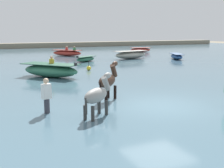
{
  "coord_description": "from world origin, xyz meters",
  "views": [
    {
      "loc": [
        -6.41,
        -9.52,
        3.3
      ],
      "look_at": [
        -0.91,
        2.55,
        0.85
      ],
      "focal_mm": 46.73,
      "sensor_mm": 36.0,
      "label": 1
    }
  ],
  "objects_px": {
    "boat_near_starboard": "(86,59)",
    "horse_trailing_grey": "(97,96)",
    "boat_mid_outer": "(67,53)",
    "boat_mid_channel": "(51,70)",
    "person_onlooker_left": "(47,99)",
    "boat_distant_west": "(140,50)",
    "channel_buoy": "(89,68)",
    "horse_lead_dark_bay": "(108,82)",
    "boat_far_offshore": "(131,55)",
    "boat_distant_east": "(177,56)"
  },
  "relations": [
    {
      "from": "boat_near_starboard",
      "to": "horse_trailing_grey",
      "type": "bearing_deg",
      "value": -108.15
    },
    {
      "from": "boat_mid_outer",
      "to": "boat_mid_channel",
      "type": "bearing_deg",
      "value": -109.67
    },
    {
      "from": "horse_trailing_grey",
      "to": "person_onlooker_left",
      "type": "bearing_deg",
      "value": 141.66
    },
    {
      "from": "boat_distant_west",
      "to": "person_onlooker_left",
      "type": "bearing_deg",
      "value": -126.34
    },
    {
      "from": "person_onlooker_left",
      "to": "boat_mid_channel",
      "type": "bearing_deg",
      "value": 76.29
    },
    {
      "from": "horse_trailing_grey",
      "to": "channel_buoy",
      "type": "relative_size",
      "value": 2.33
    },
    {
      "from": "boat_distant_west",
      "to": "horse_lead_dark_bay",
      "type": "bearing_deg",
      "value": -122.83
    },
    {
      "from": "boat_far_offshore",
      "to": "boat_near_starboard",
      "type": "xyz_separation_m",
      "value": [
        -5.35,
        -0.87,
        -0.16
      ]
    },
    {
      "from": "boat_distant_east",
      "to": "horse_lead_dark_bay",
      "type": "bearing_deg",
      "value": -135.32
    },
    {
      "from": "boat_mid_outer",
      "to": "person_onlooker_left",
      "type": "height_order",
      "value": "person_onlooker_left"
    },
    {
      "from": "boat_near_starboard",
      "to": "person_onlooker_left",
      "type": "height_order",
      "value": "person_onlooker_left"
    },
    {
      "from": "channel_buoy",
      "to": "boat_far_offshore",
      "type": "bearing_deg",
      "value": 43.56
    },
    {
      "from": "horse_lead_dark_bay",
      "to": "boat_distant_west",
      "type": "xyz_separation_m",
      "value": [
        15.3,
        23.72,
        -0.5
      ]
    },
    {
      "from": "boat_distant_east",
      "to": "boat_far_offshore",
      "type": "height_order",
      "value": "boat_far_offshore"
    },
    {
      "from": "boat_far_offshore",
      "to": "boat_distant_west",
      "type": "xyz_separation_m",
      "value": [
        5.59,
        7.62,
        -0.1
      ]
    },
    {
      "from": "horse_lead_dark_bay",
      "to": "boat_distant_east",
      "type": "bearing_deg",
      "value": 44.68
    },
    {
      "from": "boat_near_starboard",
      "to": "boat_mid_channel",
      "type": "xyz_separation_m",
      "value": [
        -5.14,
        -7.89,
        0.18
      ]
    },
    {
      "from": "horse_trailing_grey",
      "to": "boat_far_offshore",
      "type": "bearing_deg",
      "value": 58.74
    },
    {
      "from": "boat_distant_west",
      "to": "boat_mid_outer",
      "type": "relative_size",
      "value": 0.88
    },
    {
      "from": "boat_distant_east",
      "to": "boat_near_starboard",
      "type": "height_order",
      "value": "boat_near_starboard"
    },
    {
      "from": "person_onlooker_left",
      "to": "boat_distant_west",
      "type": "bearing_deg",
      "value": 53.66
    },
    {
      "from": "horse_lead_dark_bay",
      "to": "boat_mid_channel",
      "type": "relative_size",
      "value": 0.5
    },
    {
      "from": "horse_lead_dark_bay",
      "to": "boat_mid_outer",
      "type": "distance_m",
      "value": 22.66
    },
    {
      "from": "boat_mid_channel",
      "to": "boat_mid_outer",
      "type": "relative_size",
      "value": 1.17
    },
    {
      "from": "boat_far_offshore",
      "to": "boat_distant_west",
      "type": "distance_m",
      "value": 9.45
    },
    {
      "from": "boat_distant_east",
      "to": "boat_near_starboard",
      "type": "bearing_deg",
      "value": 170.71
    },
    {
      "from": "person_onlooker_left",
      "to": "horse_trailing_grey",
      "type": "bearing_deg",
      "value": -38.34
    },
    {
      "from": "horse_lead_dark_bay",
      "to": "boat_distant_east",
      "type": "height_order",
      "value": "horse_lead_dark_bay"
    },
    {
      "from": "boat_far_offshore",
      "to": "boat_distant_west",
      "type": "height_order",
      "value": "boat_far_offshore"
    },
    {
      "from": "boat_distant_west",
      "to": "boat_mid_outer",
      "type": "distance_m",
      "value": 10.89
    },
    {
      "from": "boat_distant_west",
      "to": "person_onlooker_left",
      "type": "height_order",
      "value": "person_onlooker_left"
    },
    {
      "from": "boat_mid_outer",
      "to": "channel_buoy",
      "type": "xyz_separation_m",
      "value": [
        -2.02,
        -12.95,
        -0.17
      ]
    },
    {
      "from": "horse_lead_dark_bay",
      "to": "horse_trailing_grey",
      "type": "xyz_separation_m",
      "value": [
        -1.31,
        -2.05,
        -0.09
      ]
    },
    {
      "from": "horse_trailing_grey",
      "to": "boat_mid_channel",
      "type": "height_order",
      "value": "horse_trailing_grey"
    },
    {
      "from": "boat_mid_channel",
      "to": "channel_buoy",
      "type": "xyz_separation_m",
      "value": [
        3.29,
        1.9,
        -0.25
      ]
    },
    {
      "from": "boat_mid_outer",
      "to": "channel_buoy",
      "type": "relative_size",
      "value": 4.35
    },
    {
      "from": "boat_mid_channel",
      "to": "boat_far_offshore",
      "type": "bearing_deg",
      "value": 39.82
    },
    {
      "from": "horse_trailing_grey",
      "to": "boat_near_starboard",
      "type": "xyz_separation_m",
      "value": [
        5.66,
        17.28,
        -0.47
      ]
    },
    {
      "from": "boat_mid_channel",
      "to": "channel_buoy",
      "type": "relative_size",
      "value": 5.08
    },
    {
      "from": "boat_far_offshore",
      "to": "person_onlooker_left",
      "type": "distance_m",
      "value": 21.08
    },
    {
      "from": "channel_buoy",
      "to": "boat_distant_east",
      "type": "bearing_deg",
      "value": 21.4
    },
    {
      "from": "horse_trailing_grey",
      "to": "person_onlooker_left",
      "type": "height_order",
      "value": "horse_trailing_grey"
    },
    {
      "from": "boat_far_offshore",
      "to": "boat_mid_channel",
      "type": "relative_size",
      "value": 1.04
    },
    {
      "from": "horse_lead_dark_bay",
      "to": "boat_distant_west",
      "type": "distance_m",
      "value": 28.23
    },
    {
      "from": "horse_trailing_grey",
      "to": "boat_far_offshore",
      "type": "relative_size",
      "value": 0.44
    },
    {
      "from": "boat_near_starboard",
      "to": "boat_far_offshore",
      "type": "bearing_deg",
      "value": 9.2
    },
    {
      "from": "boat_mid_channel",
      "to": "person_onlooker_left",
      "type": "height_order",
      "value": "boat_mid_channel"
    },
    {
      "from": "horse_lead_dark_bay",
      "to": "boat_far_offshore",
      "type": "height_order",
      "value": "horse_lead_dark_bay"
    },
    {
      "from": "boat_far_offshore",
      "to": "boat_mid_channel",
      "type": "bearing_deg",
      "value": -140.18
    },
    {
      "from": "horse_trailing_grey",
      "to": "boat_near_starboard",
      "type": "height_order",
      "value": "horse_trailing_grey"
    }
  ]
}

